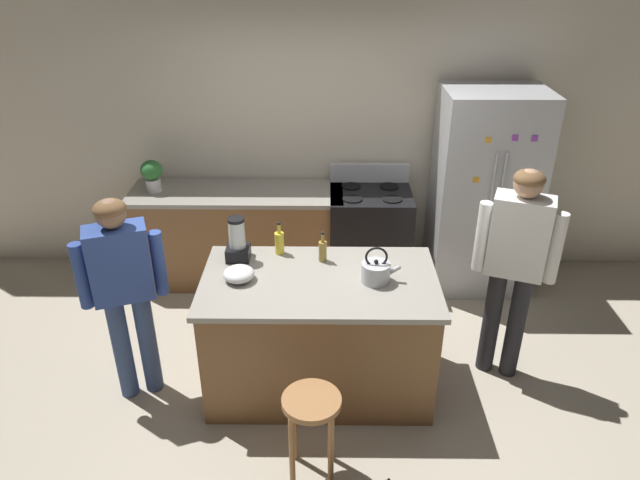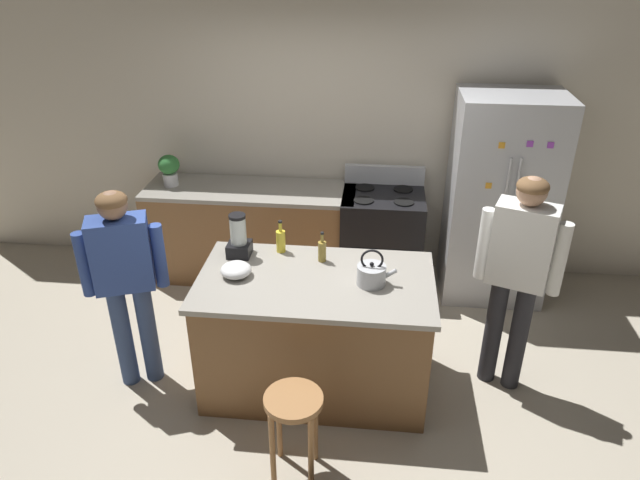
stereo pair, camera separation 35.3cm
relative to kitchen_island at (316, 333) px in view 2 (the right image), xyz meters
name	(u,v)px [view 2 (the right image)]	position (x,y,z in m)	size (l,w,h in m)	color
ground_plane	(316,382)	(0.00, 0.00, -0.47)	(14.00, 14.00, 0.00)	#B2A893
back_wall	(338,135)	(0.00, 1.95, 0.88)	(8.00, 0.10, 2.70)	beige
kitchen_island	(316,333)	(0.00, 0.00, 0.00)	(1.66, 0.95, 0.93)	brown
back_counter_run	(253,232)	(-0.80, 1.55, 0.00)	(2.00, 0.64, 0.93)	brown
refrigerator	(500,199)	(1.50, 1.50, 0.48)	(0.90, 0.73, 1.90)	#B7BABF
stove_range	(381,239)	(0.46, 1.52, 0.01)	(0.76, 0.65, 1.11)	black
person_by_island_left	(125,273)	(-1.34, -0.10, 0.49)	(0.58, 0.34, 1.58)	#384C7A
person_by_sink_right	(518,266)	(1.40, 0.17, 0.56)	(0.58, 0.35, 1.69)	#26262B
bar_stool	(294,414)	(-0.04, -0.85, 0.02)	(0.36, 0.36, 0.62)	#9E6B3D
potted_plant	(169,168)	(-1.56, 1.55, 0.64)	(0.20, 0.20, 0.30)	silver
blender_appliance	(239,238)	(-0.60, 0.28, 0.60)	(0.17, 0.17, 0.33)	black
bottle_soda	(281,240)	(-0.30, 0.37, 0.56)	(0.07, 0.07, 0.26)	yellow
bottle_vinegar	(322,250)	(0.02, 0.26, 0.55)	(0.06, 0.06, 0.24)	olive
mixing_bowl	(236,270)	(-0.56, -0.02, 0.51)	(0.22, 0.22, 0.10)	white
tea_kettle	(372,274)	(0.39, -0.02, 0.54)	(0.28, 0.20, 0.27)	#B7BABF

